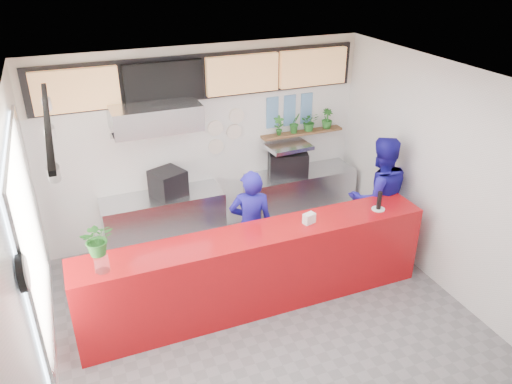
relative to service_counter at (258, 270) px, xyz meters
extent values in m
plane|color=slate|center=(0.00, -0.40, -0.55)|extent=(5.00, 5.00, 0.00)
plane|color=silver|center=(0.00, -0.40, 2.45)|extent=(5.00, 5.00, 0.00)
plane|color=white|center=(0.00, 2.10, 0.95)|extent=(5.00, 0.00, 5.00)
plane|color=white|center=(-2.50, -0.40, 0.95)|extent=(0.00, 5.00, 5.00)
plane|color=white|center=(2.50, -0.40, 0.95)|extent=(0.00, 5.00, 5.00)
cube|color=#AA0C11|center=(0.00, 0.00, 0.00)|extent=(4.50, 0.60, 1.10)
cube|color=beige|center=(0.00, 2.09, 2.05)|extent=(5.00, 0.02, 0.80)
cube|color=#B2B5BA|center=(-0.80, 1.80, -0.10)|extent=(1.80, 0.60, 0.90)
cube|color=black|center=(-0.69, 1.80, 0.55)|extent=(0.57, 0.57, 0.39)
cube|color=#B2B5BA|center=(-0.80, 1.75, 1.60)|extent=(1.20, 0.70, 0.35)
cube|color=#B2B5BA|center=(-0.80, 1.75, 1.40)|extent=(1.20, 0.69, 0.31)
cube|color=#B2B5BA|center=(1.50, 1.80, -0.10)|extent=(1.80, 0.60, 0.90)
cube|color=black|center=(1.26, 1.80, 0.55)|extent=(0.71, 0.60, 0.39)
cube|color=#B8B9C0|center=(1.26, 1.80, 0.83)|extent=(0.71, 0.52, 0.06)
cube|color=brown|center=(1.60, 2.00, 0.95)|extent=(1.40, 0.18, 0.04)
cube|color=tan|center=(-1.75, 1.98, 2.00)|extent=(1.10, 0.10, 0.55)
cube|color=black|center=(-0.59, 1.98, 2.00)|extent=(1.10, 0.10, 0.55)
cube|color=tan|center=(0.57, 1.98, 2.00)|extent=(1.10, 0.10, 0.55)
cube|color=tan|center=(1.73, 1.98, 2.00)|extent=(1.10, 0.10, 0.55)
cube|color=black|center=(0.00, 2.06, 2.00)|extent=(4.80, 0.04, 0.65)
cube|color=silver|center=(-2.47, -0.10, 1.15)|extent=(0.04, 2.20, 1.90)
cube|color=#B2B5BA|center=(-2.45, -0.10, 1.15)|extent=(0.03, 2.30, 2.00)
cylinder|color=black|center=(-2.46, -1.30, 1.50)|extent=(0.05, 0.30, 0.30)
cylinder|color=white|center=(-2.43, -1.30, 1.50)|extent=(0.02, 0.26, 0.26)
cube|color=black|center=(-2.10, -0.40, 2.39)|extent=(0.05, 2.40, 0.04)
cylinder|color=silver|center=(0.15, 2.07, 1.20)|extent=(0.24, 0.03, 0.24)
cylinder|color=silver|center=(0.45, 2.07, 1.10)|extent=(0.24, 0.03, 0.24)
cylinder|color=silver|center=(0.15, 2.07, 0.90)|extent=(0.24, 0.03, 0.24)
cylinder|color=silver|center=(0.50, 2.07, 1.35)|extent=(0.24, 0.03, 0.24)
cube|color=#598CBF|center=(1.10, 2.08, 1.45)|extent=(0.20, 0.02, 0.25)
cube|color=#598CBF|center=(1.40, 2.08, 1.45)|extent=(0.20, 0.02, 0.25)
cube|color=#598CBF|center=(1.70, 2.08, 1.45)|extent=(0.20, 0.02, 0.25)
cube|color=#598CBF|center=(1.10, 2.08, 1.20)|extent=(0.20, 0.02, 0.25)
cube|color=#598CBF|center=(1.40, 2.08, 1.20)|extent=(0.20, 0.02, 0.25)
cube|color=#598CBF|center=(1.70, 2.08, 1.20)|extent=(0.20, 0.02, 0.25)
imported|color=#1B1590|center=(0.17, 0.65, 0.26)|extent=(0.69, 0.57, 1.63)
imported|color=#1B1590|center=(2.11, 0.50, 0.39)|extent=(1.01, 0.84, 1.87)
imported|color=#266924|center=(1.18, 2.00, 1.13)|extent=(0.20, 0.17, 0.32)
imported|color=#266924|center=(1.46, 2.00, 1.13)|extent=(0.22, 0.19, 0.33)
imported|color=#266924|center=(1.73, 2.00, 1.13)|extent=(0.35, 0.32, 0.31)
imported|color=#266924|center=(2.05, 2.00, 1.13)|extent=(0.19, 0.17, 0.32)
cylinder|color=white|center=(-1.85, -0.10, 0.64)|extent=(0.19, 0.19, 0.19)
imported|color=#266924|center=(-1.85, -0.10, 0.96)|extent=(0.35, 0.31, 0.38)
cube|color=white|center=(0.69, -0.02, 0.62)|extent=(0.17, 0.13, 0.13)
cylinder|color=white|center=(1.71, -0.06, 0.56)|extent=(0.19, 0.19, 0.01)
cylinder|color=black|center=(1.71, -0.06, 0.69)|extent=(0.07, 0.07, 0.25)
camera|label=1|loc=(-1.98, -4.82, 3.75)|focal=35.00mm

